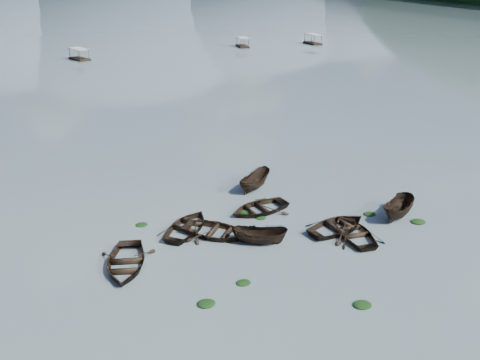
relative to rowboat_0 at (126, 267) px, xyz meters
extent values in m
plane|color=slate|center=(8.70, -4.02, 0.00)|extent=(2400.00, 2400.00, 0.00)
imported|color=black|center=(0.00, 0.00, 0.00)|extent=(3.91, 5.27, 1.05)
imported|color=black|center=(4.18, 4.09, 0.00)|extent=(5.41, 5.87, 0.99)
imported|color=black|center=(9.01, 1.45, 0.00)|extent=(4.07, 2.43, 1.48)
imported|color=black|center=(15.85, 1.34, 0.00)|extent=(3.72, 4.92, 0.96)
imported|color=black|center=(15.01, 2.32, 0.00)|extent=(5.88, 5.16, 1.01)
imported|color=black|center=(20.28, 3.52, 0.00)|extent=(4.31, 4.17, 1.68)
imported|color=black|center=(6.13, 3.01, 0.00)|extent=(6.08, 5.57, 1.03)
imported|color=black|center=(9.92, 6.14, 0.00)|extent=(5.81, 5.00, 1.01)
imported|color=black|center=(10.42, 10.60, 0.00)|extent=(3.96, 4.21, 1.62)
ellipsoid|color=black|center=(4.70, -4.58, 0.00)|extent=(1.05, 0.86, 0.23)
ellipsoid|color=black|center=(7.11, -2.97, 0.00)|extent=(0.90, 0.72, 0.20)
ellipsoid|color=black|center=(13.34, -6.11, 0.00)|extent=(1.07, 0.86, 0.23)
ellipsoid|color=black|center=(9.82, 5.01, 0.00)|extent=(0.83, 0.70, 0.19)
ellipsoid|color=black|center=(21.37, 2.42, 0.00)|extent=(1.13, 0.90, 0.23)
ellipsoid|color=black|center=(0.84, 5.38, 0.00)|extent=(0.91, 0.74, 0.19)
ellipsoid|color=black|center=(8.90, 6.07, 0.00)|extent=(1.06, 0.88, 0.22)
ellipsoid|color=black|center=(18.29, 4.22, 0.00)|extent=(0.96, 0.77, 0.21)
camera|label=1|loc=(3.09, -25.98, 16.90)|focal=35.00mm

